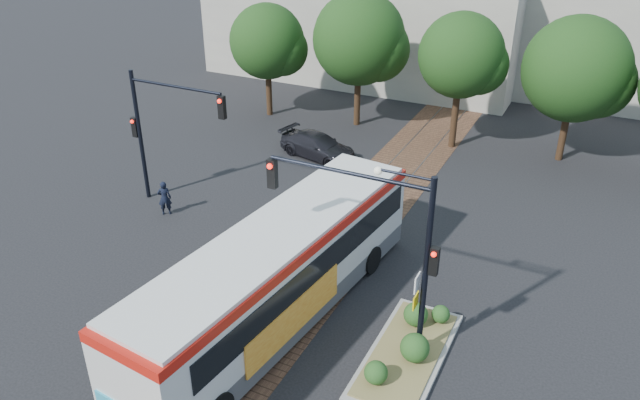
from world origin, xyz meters
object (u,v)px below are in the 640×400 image
Objects in this scene: traffic_island at (409,347)px; parked_car at (318,146)px; officer at (165,198)px; signal_pole_main at (387,233)px; signal_pole_left at (158,122)px; city_bus at (279,270)px.

traffic_island is 1.19× the size of parked_car.
officer reaches higher than traffic_island.
signal_pole_main is at bearing 125.83° from officer.
traffic_island is at bearing -20.36° from signal_pole_left.
signal_pole_main is 1.00× the size of signal_pole_left.
signal_pole_left is at bearing -91.39° from officer.
traffic_island is 3.29× the size of officer.
city_bus is 8.33× the size of officer.
parked_car reaches higher than traffic_island.
city_bus is at bearing -177.02° from signal_pole_main.
signal_pole_left is (-8.69, 4.99, 1.94)m from city_bus.
city_bus reaches higher than officer.
parked_car is at bearing 126.77° from traffic_island.
parked_car is (-4.77, 12.49, -1.30)m from city_bus.
officer is (-8.05, 4.04, -1.14)m from city_bus.
signal_pole_main is 1.38× the size of parked_car.
officer is 9.07m from parked_car.
city_bus reaches higher than traffic_island.
city_bus is 4.77m from traffic_island.
signal_pole_main is at bearing -21.45° from signal_pole_left.
city_bus is 13.44m from parked_car.
signal_pole_left reaches higher than parked_car.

